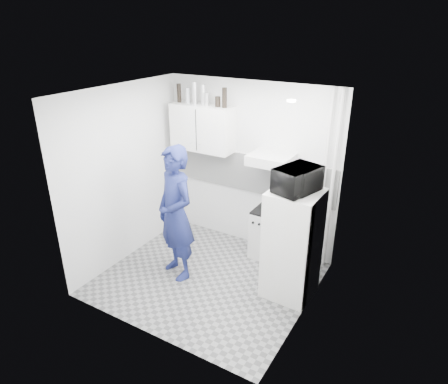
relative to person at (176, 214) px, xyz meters
The scene contains 24 objects.
floor 1.06m from the person, 11.62° to the left, with size 2.80×2.80×0.00m, color gray.
ceiling 1.71m from the person, 11.62° to the left, with size 2.80×2.80×0.00m, color white.
wall_back 1.45m from the person, 71.75° to the left, with size 2.80×2.80×0.00m, color silver.
wall_left 1.02m from the person, behind, with size 2.60×2.60×0.00m, color silver.
wall_right 1.88m from the person, ahead, with size 2.60×2.60×0.00m, color silver.
person is the anchor object (origin of this frame).
stove 1.53m from the person, 50.25° to the left, with size 0.47×0.47×0.75m, color silver.
fridge 1.61m from the person, 14.54° to the left, with size 0.61×0.61×1.48m, color white.
stove_top 1.43m from the person, 50.25° to the left, with size 0.45×0.45×0.03m, color black.
saucepan 1.43m from the person, 46.71° to the left, with size 0.20×0.20×0.11m, color silver.
microwave 1.73m from the person, 14.54° to the left, with size 0.38×0.56×0.31m, color black.
bottle_a 1.95m from the person, 121.96° to the left, with size 0.07×0.07×0.28m, color black.
bottle_b 1.88m from the person, 115.81° to the left, with size 0.06×0.06×0.23m, color #B2B7BC.
bottle_c 1.88m from the person, 110.59° to the left, with size 0.08×0.08×0.33m, color silver.
bottle_d 1.84m from the person, 103.77° to the left, with size 0.07×0.07×0.30m, color silver.
canister_a 1.79m from the person, 101.02° to the left, with size 0.08×0.08×0.19m, color silver.
canister_b 1.76m from the person, 91.46° to the left, with size 0.08×0.08×0.15m, color black.
bottle_e 1.81m from the person, 85.89° to the left, with size 0.07×0.07×0.29m, color black.
upper_cabinet 1.50m from the person, 104.79° to the left, with size 1.00×0.35×0.70m, color white.
range_hood 1.54m from the person, 50.72° to the left, with size 0.60×0.50×0.14m, color silver.
backsplash 1.42m from the person, 71.55° to the left, with size 2.74×0.03×0.60m, color white.
pipe_a 2.18m from the person, 35.89° to the left, with size 0.05×0.05×2.60m, color silver.
pipe_b 2.08m from the person, 37.86° to the left, with size 0.04×0.04×2.60m, color silver.
ceiling_spot_fixture 2.18m from the person, 11.40° to the left, with size 0.10×0.10×0.02m, color white.
Camera 1 is at (2.59, -3.93, 3.39)m, focal length 32.00 mm.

